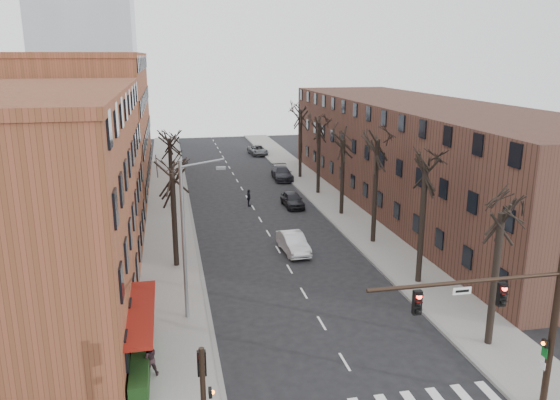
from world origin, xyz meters
TOP-DOWN VIEW (x-y plane):
  - sidewalk_left at (-8.00, 35.00)m, footprint 4.00×90.00m
  - sidewalk_right at (8.00, 35.00)m, footprint 4.00×90.00m
  - building_left_near at (-16.00, 15.00)m, footprint 12.00×26.00m
  - building_left_far at (-16.00, 44.00)m, footprint 12.00×28.00m
  - building_right at (16.00, 30.00)m, footprint 12.00×50.00m
  - awning_left at (-9.40, 6.00)m, footprint 1.20×7.00m
  - hedge at (-9.50, 5.00)m, footprint 0.80×6.00m
  - tree_right_a at (7.60, 4.00)m, footprint 5.20×5.20m
  - tree_right_b at (7.60, 12.00)m, footprint 5.20×5.20m
  - tree_right_c at (7.60, 20.00)m, footprint 5.20×5.20m
  - tree_right_d at (7.60, 28.00)m, footprint 5.20×5.20m
  - tree_right_e at (7.60, 36.00)m, footprint 5.20×5.20m
  - tree_right_f at (7.60, 44.00)m, footprint 5.20×5.20m
  - tree_left_a at (-7.60, 18.00)m, footprint 5.20×5.20m
  - tree_left_b at (-7.60, 34.00)m, footprint 5.20×5.20m
  - signal_mast_arm at (5.45, -1.00)m, footprint 8.14×0.30m
  - signal_pole_left at (-6.99, -0.95)m, footprint 0.47×0.44m
  - streetlight at (-7.03, 10.00)m, footprint 2.45×0.22m
  - silver_sedan at (1.00, 19.22)m, footprint 1.83×4.54m
  - parked_car_near at (3.80, 31.61)m, footprint 1.84×4.29m
  - parked_car_mid at (5.30, 43.56)m, footprint 2.35×5.32m
  - parked_car_far at (5.25, 60.57)m, footprint 2.67×5.12m
  - pedestrian_b at (-9.12, 4.50)m, footprint 0.97×0.84m
  - pedestrian_crossing at (-0.33, 32.60)m, footprint 0.48×1.01m

SIDE VIEW (x-z plane):
  - awning_left at x=-9.40m, z-range -0.07..0.07m
  - tree_right_a at x=7.60m, z-range -5.00..5.00m
  - tree_right_b at x=7.60m, z-range -5.40..5.40m
  - tree_right_c at x=7.60m, z-range -5.80..5.80m
  - tree_right_d at x=7.60m, z-range -5.00..5.00m
  - tree_right_e at x=7.60m, z-range -5.40..5.40m
  - tree_right_f at x=7.60m, z-range -5.80..5.80m
  - tree_left_a at x=-7.60m, z-range -4.75..4.75m
  - tree_left_b at x=-7.60m, z-range -4.75..4.75m
  - sidewalk_left at x=-8.00m, z-range 0.00..0.15m
  - sidewalk_right at x=8.00m, z-range 0.00..0.15m
  - hedge at x=-9.50m, z-range 0.15..1.15m
  - parked_car_far at x=5.25m, z-range 0.00..1.38m
  - parked_car_near at x=3.80m, z-range 0.00..1.45m
  - silver_sedan at x=1.00m, z-range 0.00..1.47m
  - parked_car_mid at x=5.30m, z-range 0.00..1.52m
  - pedestrian_crossing at x=-0.33m, z-range 0.00..1.68m
  - pedestrian_b at x=-9.12m, z-range 0.15..1.87m
  - signal_pole_left at x=-6.99m, z-range 0.41..4.81m
  - signal_mast_arm at x=5.45m, z-range 0.80..8.00m
  - building_right at x=16.00m, z-range 0.00..10.00m
  - streetlight at x=-7.03m, z-range 0.50..9.53m
  - building_left_near at x=-16.00m, z-range 0.00..12.00m
  - building_left_far at x=-16.00m, z-range 0.00..14.00m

